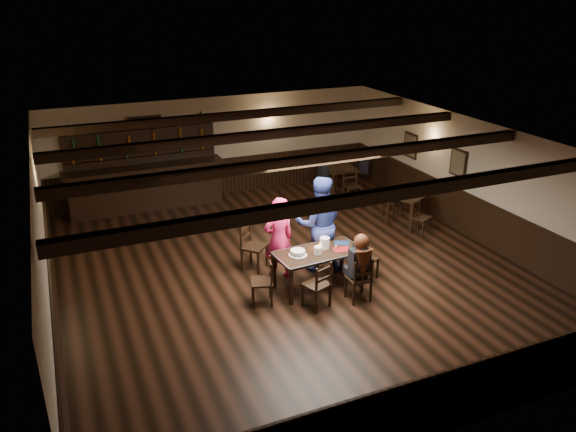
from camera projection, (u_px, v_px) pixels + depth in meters
name	position (u px, v px, depth m)	size (l,w,h in m)	color
ground	(290.00, 269.00, 11.52)	(10.00, 10.00, 0.00)	black
room_shell	(290.00, 188.00, 10.90)	(9.02, 10.02, 2.71)	#BAAF9A
dining_table	(318.00, 255.00, 10.59)	(1.70, 0.93, 0.75)	black
chair_near_left	(320.00, 282.00, 9.92)	(0.53, 0.52, 0.90)	black
chair_near_right	(361.00, 277.00, 10.15)	(0.42, 0.40, 0.87)	black
chair_end_left	(266.00, 278.00, 10.10)	(0.49, 0.50, 0.87)	black
chair_end_right	(364.00, 256.00, 10.98)	(0.45, 0.47, 0.83)	black
chair_far_pushed	(250.00, 242.00, 11.36)	(0.63, 0.63, 0.98)	black
woman_pink	(279.00, 239.00, 10.82)	(0.63, 0.41, 1.72)	red
man_blue	(319.00, 224.00, 11.18)	(0.96, 0.75, 1.98)	navy
seated_person	(360.00, 258.00, 10.06)	(0.37, 0.55, 0.89)	black
cake	(298.00, 253.00, 10.39)	(0.34, 0.34, 0.11)	white
plate_stack_a	(318.00, 250.00, 10.44)	(0.15, 0.15, 0.15)	white
plate_stack_b	(325.00, 243.00, 10.66)	(0.19, 0.19, 0.22)	white
tea_light	(318.00, 247.00, 10.70)	(0.05, 0.05, 0.06)	#A5A8AD
salt_shaker	(336.00, 247.00, 10.64)	(0.03, 0.03, 0.08)	silver
pepper_shaker	(337.00, 246.00, 10.67)	(0.04, 0.04, 0.09)	#A5A8AD
drink_glass	(327.00, 244.00, 10.73)	(0.06, 0.06, 0.10)	silver
menu_red	(342.00, 249.00, 10.65)	(0.33, 0.23, 0.00)	maroon
menu_blue	(342.00, 243.00, 10.91)	(0.29, 0.20, 0.00)	#0E234A
bar_counter	(145.00, 181.00, 14.51)	(4.05, 0.70, 2.20)	black
back_table_a	(407.00, 199.00, 13.47)	(1.00, 1.00, 0.75)	black
back_table_b	(340.00, 171.00, 15.49)	(0.92, 0.92, 0.75)	black
bg_patron_left	(323.00, 166.00, 15.34)	(0.26, 0.38, 0.73)	black
bg_patron_right	(363.00, 159.00, 15.88)	(0.33, 0.42, 0.77)	black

